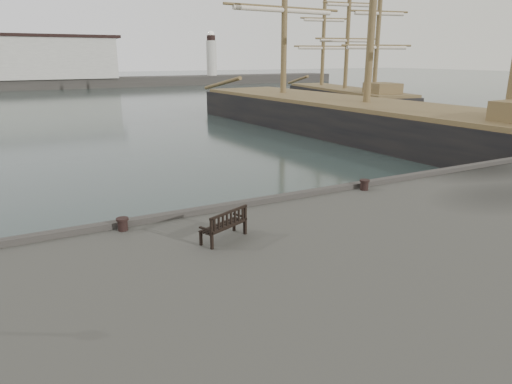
# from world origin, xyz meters

# --- Properties ---
(ground) EXTENTS (400.00, 400.00, 0.00)m
(ground) POSITION_xyz_m (0.00, 0.00, 0.00)
(ground) COLOR black
(ground) RESTS_ON ground
(breakwater) EXTENTS (140.00, 9.50, 12.20)m
(breakwater) POSITION_xyz_m (-4.56, 92.00, 4.30)
(breakwater) COLOR #383530
(breakwater) RESTS_ON ground
(bench) EXTENTS (1.52, 1.03, 0.83)m
(bench) POSITION_xyz_m (-1.45, -2.50, 1.82)
(bench) COLOR black
(bench) RESTS_ON quay
(bollard_left) EXTENTS (0.43, 0.43, 0.37)m
(bollard_left) POSITION_xyz_m (-3.71, -0.50, 1.75)
(bollard_left) COLOR black
(bollard_left) RESTS_ON quay
(bollard_right) EXTENTS (0.43, 0.43, 0.39)m
(bollard_right) POSITION_xyz_m (5.14, -0.55, 1.75)
(bollard_right) COLOR black
(bollard_right) RESTS_ON quay
(tall_ship_main) EXTENTS (11.03, 42.41, 31.47)m
(tall_ship_main) POSITION_xyz_m (19.46, 15.79, 0.79)
(tall_ship_main) COLOR black
(tall_ship_main) RESTS_ON ground
(tall_ship_far) EXTENTS (10.28, 25.82, 21.64)m
(tall_ship_far) POSITION_xyz_m (32.20, 34.39, 0.73)
(tall_ship_far) COLOR black
(tall_ship_far) RESTS_ON ground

